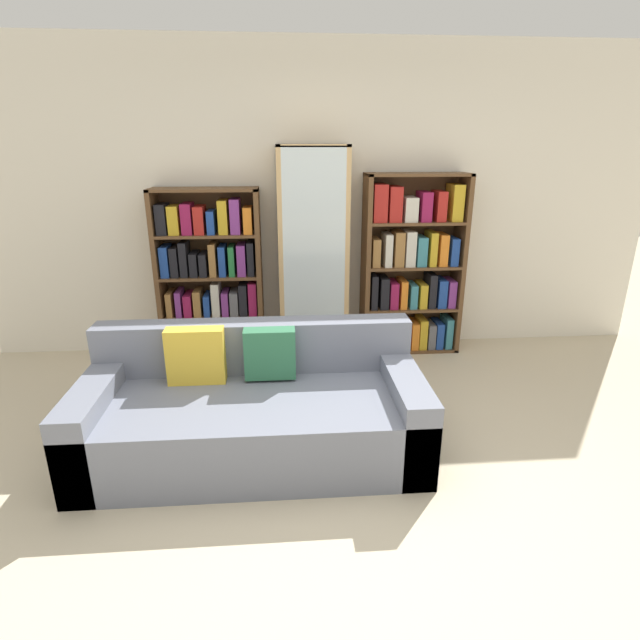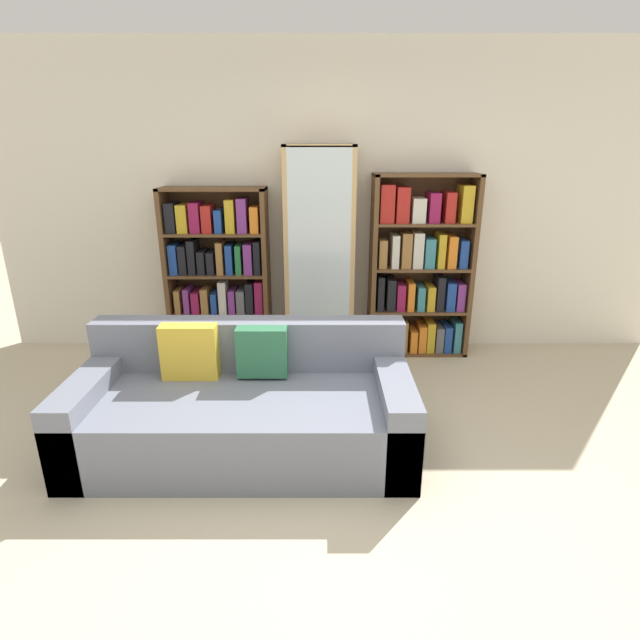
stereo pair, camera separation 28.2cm
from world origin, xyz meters
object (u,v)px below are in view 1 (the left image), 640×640
bookshelf_right (412,269)px  wine_bottle (367,365)px  couch (254,411)px  display_cabinet (313,255)px  bookshelf_left (211,277)px

bookshelf_right → wine_bottle: bearing=-126.1°
couch → display_cabinet: size_ratio=1.11×
display_cabinet → wine_bottle: (0.39, -0.68, -0.77)m
couch → wine_bottle: couch is taller
display_cabinet → wine_bottle: 1.11m
bookshelf_left → display_cabinet: display_cabinet is taller
bookshelf_left → couch: bearing=-74.6°
display_cabinet → bookshelf_left: bearing=179.0°
bookshelf_left → display_cabinet: 0.93m
couch → display_cabinet: display_cabinet is taller
bookshelf_left → wine_bottle: 1.59m
bookshelf_left → display_cabinet: size_ratio=0.81×
couch → wine_bottle: (0.87, 0.89, -0.12)m
couch → bookshelf_left: bearing=105.4°
wine_bottle → bookshelf_left: bearing=151.8°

